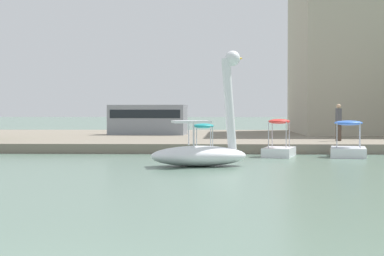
# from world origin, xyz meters

# --- Properties ---
(shore_bank_far) EXTENTS (135.35, 22.14, 0.43)m
(shore_bank_far) POSITION_xyz_m (0.00, 33.30, 0.21)
(shore_bank_far) COLOR slate
(shore_bank_far) RESTS_ON ground_plane
(swan_boat) EXTENTS (3.42, 2.03, 3.85)m
(swan_boat) POSITION_xyz_m (1.50, 16.02, 0.63)
(swan_boat) COLOR white
(swan_boat) RESTS_ON ground_plane
(pedal_boat_teal) EXTENTS (1.20, 1.95, 1.35)m
(pedal_boat_teal) POSITION_xyz_m (1.49, 20.42, 0.38)
(pedal_boat_teal) COLOR white
(pedal_boat_teal) RESTS_ON ground_plane
(pedal_boat_red) EXTENTS (1.59, 2.24, 1.52)m
(pedal_boat_red) POSITION_xyz_m (4.54, 20.85, 0.42)
(pedal_boat_red) COLOR white
(pedal_boat_red) RESTS_ON ground_plane
(pedal_boat_blue) EXTENTS (1.78, 2.51, 1.46)m
(pedal_boat_blue) POSITION_xyz_m (7.32, 20.81, 0.42)
(pedal_boat_blue) COLOR white
(pedal_boat_blue) RESTS_ON ground_plane
(person_on_path) EXTENTS (0.28, 0.29, 1.76)m
(person_on_path) POSITION_xyz_m (7.83, 25.56, 1.34)
(person_on_path) COLOR #47382D
(person_on_path) RESTS_ON shore_bank_far
(parked_van) EXTENTS (4.78, 2.26, 1.80)m
(parked_van) POSITION_xyz_m (-2.11, 33.72, 1.40)
(parked_van) COLOR gray
(parked_van) RESTS_ON shore_bank_far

